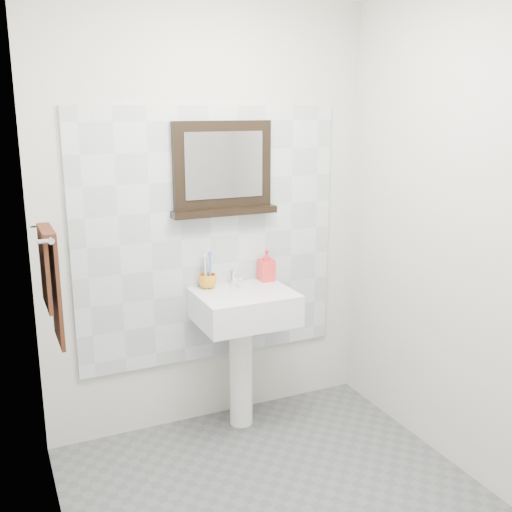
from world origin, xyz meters
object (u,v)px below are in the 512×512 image
Objects in this scene: soap_dispenser at (266,265)px; framed_mirror at (223,171)px; pedestal_sink at (244,321)px; toothbrush_cup at (208,281)px; hand_towel at (51,277)px.

framed_mirror is at bearing 172.26° from soap_dispenser.
pedestal_sink is 0.32m from toothbrush_cup.
soap_dispenser is 0.64m from framed_mirror.
toothbrush_cup is at bearing 21.52° from hand_towel.
framed_mirror is 1.16m from hand_towel.
framed_mirror is (0.12, 0.04, 0.63)m from toothbrush_cup.
framed_mirror is at bearing 21.17° from hand_towel.
pedestal_sink is 9.12× the size of toothbrush_cup.
framed_mirror reaches higher than pedestal_sink.
pedestal_sink is 4.96× the size of soap_dispenser.
toothbrush_cup is 0.65m from framed_mirror.
pedestal_sink is 1.53× the size of framed_mirror.
pedestal_sink is at bearing 11.03° from hand_towel.
framed_mirror is (-0.05, 0.19, 0.86)m from pedestal_sink.
soap_dispenser is 0.31× the size of framed_mirror.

